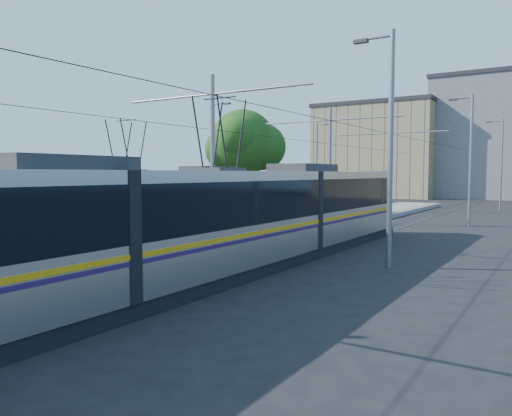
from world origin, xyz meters
The scene contains 13 objects.
ground centered at (0.00, 0.00, 0.00)m, with size 160.00×160.00×0.00m, color black.
platform centered at (0.00, 17.00, 0.15)m, with size 4.00×50.00×0.30m, color gray.
tactile_strip_left centered at (-1.45, 17.00, 0.30)m, with size 0.70×50.00×0.01m, color gray.
tactile_strip_right centered at (1.45, 17.00, 0.30)m, with size 0.70×50.00×0.01m, color gray.
rails centered at (0.00, 17.00, 0.02)m, with size 8.71×70.00×0.03m.
tram_left centered at (-3.60, 6.62, 1.71)m, with size 2.43×29.23×5.50m.
tram_right centered at (3.60, 3.62, 1.86)m, with size 2.43×28.22×5.50m.
catenary centered at (0.00, 14.15, 4.52)m, with size 9.20×70.00×7.00m.
street_lamps centered at (0.00, 21.00, 4.18)m, with size 15.18×38.22×8.00m.
shelter centered at (0.61, 13.34, 1.37)m, with size 0.63×0.96×2.04m.
tree centered at (-8.23, 23.31, 5.46)m, with size 5.56×5.14×8.07m.
building_left centered at (-10.00, 60.00, 6.38)m, with size 16.32×12.24×12.75m.
building_centre centered at (6.00, 64.00, 7.86)m, with size 18.36×14.28×15.71m.
Camera 1 is at (12.66, -8.70, 3.23)m, focal length 35.00 mm.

